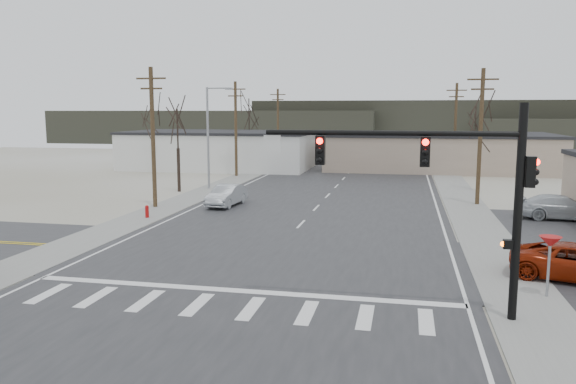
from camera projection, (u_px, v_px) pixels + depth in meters
name	position (u px, v px, depth m)	size (l,w,h in m)	color
ground	(270.00, 258.00, 26.72)	(140.00, 140.00, 0.00)	beige
main_road	(318.00, 206.00, 41.25)	(18.00, 110.00, 0.05)	#27272A
cross_road	(270.00, 257.00, 26.72)	(90.00, 10.00, 0.04)	#27272A
sidewalk_left	(205.00, 192.00, 48.25)	(3.00, 90.00, 0.06)	gray
sidewalk_right	(462.00, 200.00, 43.94)	(3.00, 90.00, 0.06)	gray
traffic_signal_mast	(458.00, 180.00, 18.44)	(8.95, 0.43, 7.20)	black
fire_hydrant	(147.00, 212.00, 36.48)	(0.24, 0.24, 0.87)	#A50C0C
yield_sign	(550.00, 244.00, 20.70)	(0.80, 0.80, 2.35)	gray
building_left_far	(220.00, 150.00, 68.40)	(22.30, 12.30, 4.50)	silver
building_right_far	(438.00, 151.00, 67.00)	(26.30, 14.30, 4.30)	tan
upole_left_b	(153.00, 135.00, 39.94)	(2.20, 0.30, 10.00)	#4E3C24
upole_left_c	(236.00, 127.00, 59.31)	(2.20, 0.30, 10.00)	#4E3C24
upole_left_d	(278.00, 123.00, 78.68)	(2.20, 0.30, 10.00)	#4E3C24
upole_right_a	(480.00, 135.00, 41.07)	(2.20, 0.30, 10.00)	#4E3C24
upole_right_b	(455.00, 126.00, 62.38)	(2.20, 0.30, 10.00)	#4E3C24
streetlight_main	(210.00, 132.00, 49.50)	(2.40, 0.25, 9.00)	gray
tree_left_near	(178.00, 131.00, 47.99)	(3.30, 3.30, 7.35)	#2E221C
tree_right_mid	(481.00, 123.00, 48.52)	(3.74, 3.74, 8.33)	#2E221C
tree_left_far	(249.00, 116.00, 73.23)	(3.96, 3.96, 8.82)	#2E221C
tree_right_far	(475.00, 121.00, 73.24)	(3.52, 3.52, 7.84)	#2E221C
tree_left_mid	(152.00, 117.00, 63.23)	(3.96, 3.96, 8.82)	#2E221C
hill_left	(214.00, 127.00, 122.45)	(70.00, 18.00, 7.00)	#333026
hill_center	(450.00, 123.00, 116.01)	(80.00, 18.00, 9.00)	#333026
sedan_crossing	(227.00, 195.00, 41.12)	(1.62, 4.65, 1.53)	#95999E
car_far_a	(382.00, 158.00, 72.98)	(2.26, 5.56, 1.61)	black
car_far_b	(340.00, 154.00, 82.00)	(1.72, 4.26, 1.45)	black
car_parked_silver	(562.00, 207.00, 35.93)	(2.16, 5.32, 1.55)	#AAB0B5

